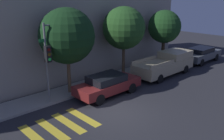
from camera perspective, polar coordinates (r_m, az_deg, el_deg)
ground_plane at (r=13.79m, az=0.67°, el=-9.74°), size 60.00×60.00×0.00m
sidewalk at (r=16.77m, az=-9.35°, el=-4.68°), size 26.00×1.99×0.14m
building_row at (r=19.63m, az=-17.13°, el=8.06°), size 26.00×6.00×6.80m
crosswalk at (r=12.78m, az=-11.74°, el=-12.44°), size 3.20×2.60×0.00m
traffic_light_pole at (r=14.39m, az=-13.25°, el=4.68°), size 2.29×0.56×4.73m
sedan_near_corner at (r=15.77m, az=-1.01°, el=-3.28°), size 4.41×1.76×1.37m
pickup_truck at (r=20.28m, az=12.24°, el=1.45°), size 5.60×2.03×1.74m
sedan_middle at (r=25.11m, az=19.71°, el=3.46°), size 4.64×1.83×1.37m
tree_near_corner at (r=15.43m, az=-10.26°, el=7.65°), size 3.42×3.42×5.48m
tree_midblock at (r=18.55m, az=2.74°, el=9.54°), size 3.15×3.15×5.38m
tree_far_end at (r=22.49m, az=11.89°, el=9.65°), size 2.86×2.86×4.90m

